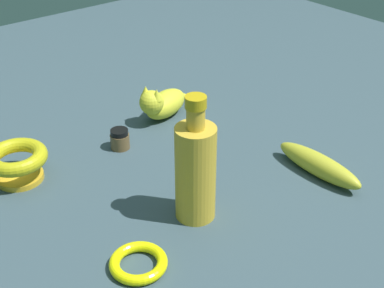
% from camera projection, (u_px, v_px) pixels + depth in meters
% --- Properties ---
extents(ground, '(2.00, 2.00, 0.00)m').
position_uv_depth(ground, '(192.00, 175.00, 0.97)').
color(ground, '#384C56').
extents(nail_polish_jar, '(0.04, 0.04, 0.04)m').
position_uv_depth(nail_polish_jar, '(120.00, 139.00, 1.04)').
color(nail_polish_jar, brown).
rests_on(nail_polish_jar, ground).
extents(bowl, '(0.11, 0.11, 0.06)m').
position_uv_depth(bowl, '(17.00, 161.00, 0.94)').
color(bowl, gold).
rests_on(bowl, ground).
extents(bottle_tall, '(0.06, 0.06, 0.21)m').
position_uv_depth(bottle_tall, '(195.00, 170.00, 0.83)').
color(bottle_tall, gold).
rests_on(bottle_tall, ground).
extents(banana, '(0.04, 0.18, 0.04)m').
position_uv_depth(banana, '(319.00, 165.00, 0.96)').
color(banana, gold).
rests_on(banana, ground).
extents(bangle, '(0.08, 0.08, 0.02)m').
position_uv_depth(bangle, '(138.00, 263.00, 0.77)').
color(bangle, '#F6EE0B').
rests_on(bangle, ground).
extents(cat_figurine, '(0.15, 0.09, 0.08)m').
position_uv_depth(cat_figurine, '(162.00, 103.00, 1.14)').
color(cat_figurine, yellow).
rests_on(cat_figurine, ground).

